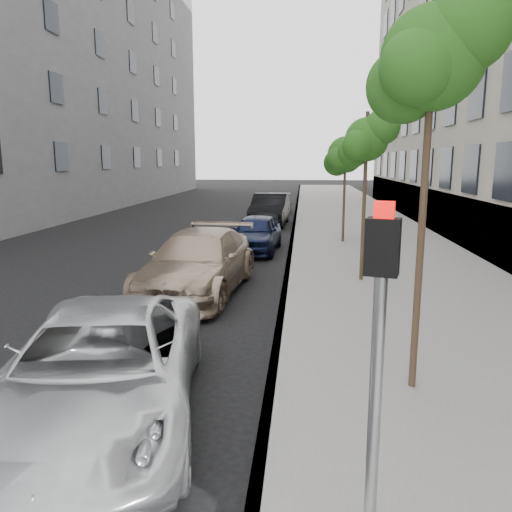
# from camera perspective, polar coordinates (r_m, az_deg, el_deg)

# --- Properties ---
(ground) EXTENTS (160.00, 160.00, 0.00)m
(ground) POSITION_cam_1_polar(r_m,az_deg,el_deg) (6.51, -10.20, -20.01)
(ground) COLOR black
(ground) RESTS_ON ground
(sidewalk) EXTENTS (6.40, 72.00, 0.14)m
(sidewalk) POSITION_cam_1_polar(r_m,az_deg,el_deg) (29.67, 10.60, 4.44)
(sidewalk) COLOR gray
(sidewalk) RESTS_ON ground
(curb) EXTENTS (0.15, 72.00, 0.14)m
(curb) POSITION_cam_1_polar(r_m,az_deg,el_deg) (29.55, 4.54, 4.57)
(curb) COLOR #9E9B93
(curb) RESTS_ON ground
(tree_near) EXTENTS (1.67, 1.47, 5.29)m
(tree_near) POSITION_cam_1_polar(r_m,az_deg,el_deg) (7.17, 19.74, 20.43)
(tree_near) COLOR #38281C
(tree_near) RESTS_ON sidewalk
(tree_mid) EXTENTS (1.52, 1.32, 4.45)m
(tree_mid) POSITION_cam_1_polar(r_m,az_deg,el_deg) (13.48, 12.65, 12.82)
(tree_mid) COLOR #38281C
(tree_mid) RESTS_ON sidewalk
(tree_far) EXTENTS (1.74, 1.54, 4.24)m
(tree_far) POSITION_cam_1_polar(r_m,az_deg,el_deg) (19.94, 10.27, 11.33)
(tree_far) COLOR #38281C
(tree_far) RESTS_ON sidewalk
(signal_pole) EXTENTS (0.28, 0.24, 2.90)m
(signal_pole) POSITION_cam_1_polar(r_m,az_deg,el_deg) (3.93, 13.76, -9.76)
(signal_pole) COLOR #939699
(signal_pole) RESTS_ON sidewalk
(minivan) EXTENTS (3.25, 5.52, 1.44)m
(minivan) POSITION_cam_1_polar(r_m,az_deg,el_deg) (6.79, -17.32, -12.19)
(minivan) COLOR silver
(minivan) RESTS_ON ground
(suv) EXTENTS (2.63, 5.55, 1.56)m
(suv) POSITION_cam_1_polar(r_m,az_deg,el_deg) (12.68, -6.60, -0.73)
(suv) COLOR tan
(suv) RESTS_ON ground
(sedan_blue) EXTENTS (1.86, 4.10, 1.36)m
(sedan_blue) POSITION_cam_1_polar(r_m,az_deg,el_deg) (18.31, 0.01, 2.62)
(sedan_blue) COLOR black
(sedan_blue) RESTS_ON ground
(sedan_black) EXTENTS (1.93, 4.97, 1.61)m
(sedan_black) POSITION_cam_1_polar(r_m,az_deg,el_deg) (25.88, 1.60, 5.34)
(sedan_black) COLOR black
(sedan_black) RESTS_ON ground
(sedan_rear) EXTENTS (2.03, 4.44, 1.26)m
(sedan_rear) POSITION_cam_1_polar(r_m,az_deg,el_deg) (31.08, 2.24, 5.95)
(sedan_rear) COLOR #B3B4BB
(sedan_rear) RESTS_ON ground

